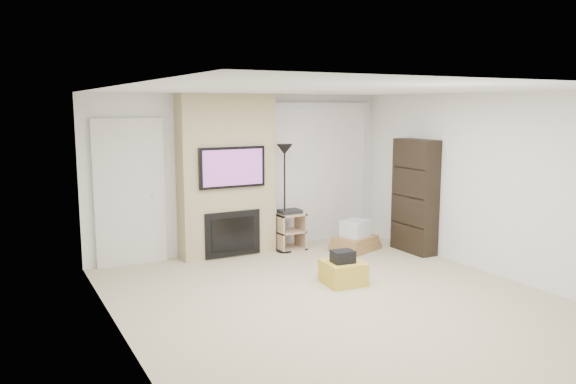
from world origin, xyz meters
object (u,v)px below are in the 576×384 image
floor_lamp (285,167)px  bookshelf (415,196)px  av_stand (290,229)px  ottoman (343,273)px  box_stack (355,239)px

floor_lamp → bookshelf: 2.12m
av_stand → bookshelf: size_ratio=0.37×
ottoman → bookshelf: 2.23m
ottoman → bookshelf: size_ratio=0.28×
ottoman → av_stand: (0.23, 1.90, 0.20)m
av_stand → floor_lamp: bearing=-149.3°
floor_lamp → bookshelf: bearing=-28.0°
av_stand → bookshelf: bearing=-31.9°
av_stand → box_stack: (0.92, -0.53, -0.16)m
floor_lamp → bookshelf: (1.83, -0.97, -0.46)m
box_stack → bookshelf: 1.17m
bookshelf → floor_lamp: bearing=152.0°
ottoman → bookshelf: bookshelf is taller
box_stack → ottoman: bearing=-130.1°
ottoman → box_stack: size_ratio=0.57×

